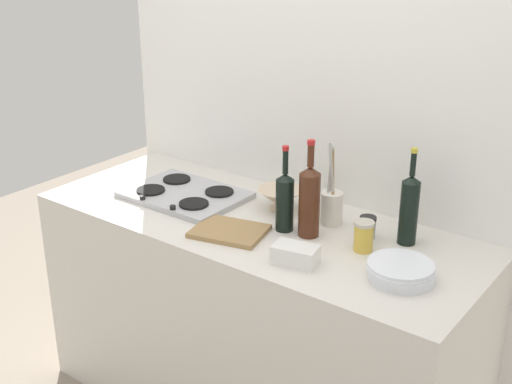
% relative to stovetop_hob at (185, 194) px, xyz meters
% --- Properties ---
extents(counter_block, '(1.80, 0.70, 0.90)m').
position_rel_stovetop_hob_xyz_m(counter_block, '(0.38, -0.01, -0.46)').
color(counter_block, silver).
rests_on(counter_block, ground).
extents(backsplash_panel, '(1.90, 0.06, 2.13)m').
position_rel_stovetop_hob_xyz_m(backsplash_panel, '(0.38, 0.37, 0.15)').
color(backsplash_panel, white).
rests_on(backsplash_panel, ground).
extents(stovetop_hob, '(0.48, 0.35, 0.04)m').
position_rel_stovetop_hob_xyz_m(stovetop_hob, '(0.00, 0.00, 0.00)').
color(stovetop_hob, '#B2B2B7').
rests_on(stovetop_hob, counter_block).
extents(plate_stack, '(0.22, 0.22, 0.06)m').
position_rel_stovetop_hob_xyz_m(plate_stack, '(1.03, -0.09, 0.01)').
color(plate_stack, white).
rests_on(plate_stack, counter_block).
extents(wine_bottle_leftmost, '(0.07, 0.07, 0.33)m').
position_rel_stovetop_hob_xyz_m(wine_bottle_leftmost, '(0.51, -0.01, 0.11)').
color(wine_bottle_leftmost, black).
rests_on(wine_bottle_leftmost, counter_block).
extents(wine_bottle_mid_left, '(0.08, 0.08, 0.37)m').
position_rel_stovetop_hob_xyz_m(wine_bottle_mid_left, '(0.61, 0.01, 0.13)').
color(wine_bottle_mid_left, '#472314').
rests_on(wine_bottle_mid_left, counter_block).
extents(wine_bottle_mid_right, '(0.07, 0.07, 0.36)m').
position_rel_stovetop_hob_xyz_m(wine_bottle_mid_right, '(0.93, 0.16, 0.12)').
color(wine_bottle_mid_right, black).
rests_on(wine_bottle_mid_right, counter_block).
extents(mixing_bowl, '(0.19, 0.19, 0.09)m').
position_rel_stovetop_hob_xyz_m(mixing_bowl, '(0.39, 0.14, 0.03)').
color(mixing_bowl, beige).
rests_on(mixing_bowl, counter_block).
extents(butter_dish, '(0.17, 0.12, 0.07)m').
position_rel_stovetop_hob_xyz_m(butter_dish, '(0.70, -0.21, 0.02)').
color(butter_dish, white).
rests_on(butter_dish, counter_block).
extents(utensil_crock, '(0.08, 0.08, 0.33)m').
position_rel_stovetop_hob_xyz_m(utensil_crock, '(0.62, 0.15, 0.06)').
color(utensil_crock, silver).
rests_on(utensil_crock, counter_block).
extents(condiment_jar_front, '(0.07, 0.07, 0.11)m').
position_rel_stovetop_hob_xyz_m(condiment_jar_front, '(0.83, 0.02, 0.04)').
color(condiment_jar_front, gold).
rests_on(condiment_jar_front, counter_block).
extents(condiment_jar_rear, '(0.06, 0.06, 0.08)m').
position_rel_stovetop_hob_xyz_m(condiment_jar_rear, '(0.80, 0.12, 0.03)').
color(condiment_jar_rear, '#9E998C').
rests_on(condiment_jar_rear, counter_block).
extents(cutting_board, '(0.30, 0.26, 0.02)m').
position_rel_stovetop_hob_xyz_m(cutting_board, '(0.37, -0.16, -0.01)').
color(cutting_board, '#9E7A4C').
rests_on(cutting_board, counter_block).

